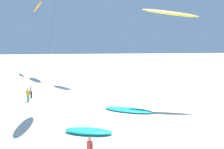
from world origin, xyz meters
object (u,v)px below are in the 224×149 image
object	(u,v)px
flying_kite_4	(38,6)
grounded_kite_2	(128,110)
grounded_kite_1	(89,131)
person_far_watcher	(28,95)
person_foreground_walker	(31,91)
flying_kite_5	(170,13)

from	to	relation	value
flying_kite_4	grounded_kite_2	distance (m)	42.68
grounded_kite_1	person_far_watcher	size ratio (longest dim) A/B	2.45
grounded_kite_1	flying_kite_4	bearing A→B (deg)	101.91
person_foreground_walker	person_far_watcher	world-z (taller)	person_foreground_walker
grounded_kite_1	person_foreground_walker	world-z (taller)	person_foreground_walker
person_foreground_walker	grounded_kite_1	bearing A→B (deg)	-64.89
grounded_kite_1	grounded_kite_2	xyz separation A→B (m)	(4.48, 6.01, -0.06)
flying_kite_4	grounded_kite_2	world-z (taller)	flying_kite_4
flying_kite_4	flying_kite_5	size ratio (longest dim) A/B	1.51
grounded_kite_2	person_foreground_walker	bearing A→B (deg)	144.41
grounded_kite_2	person_far_watcher	distance (m)	12.42
person_far_watcher	flying_kite_4	bearing A→B (deg)	94.76
flying_kite_4	grounded_kite_1	world-z (taller)	flying_kite_4
flying_kite_5	person_foreground_walker	world-z (taller)	flying_kite_5
flying_kite_4	person_far_watcher	distance (m)	34.99
flying_kite_4	person_far_watcher	bearing A→B (deg)	-85.24
flying_kite_4	grounded_kite_1	xyz separation A→B (m)	(9.17, -43.49, -15.13)
flying_kite_4	person_foreground_walker	world-z (taller)	flying_kite_4
person_far_watcher	person_foreground_walker	bearing A→B (deg)	89.21
grounded_kite_1	flying_kite_5	bearing A→B (deg)	41.25
flying_kite_5	person_far_watcher	xyz separation A→B (m)	(-16.13, 3.30, -9.43)
person_foreground_walker	person_far_watcher	size ratio (longest dim) A/B	1.02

